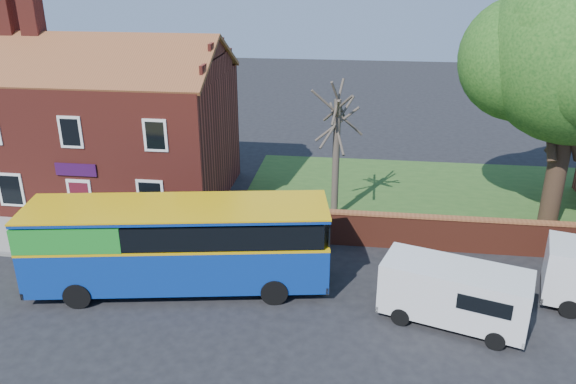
# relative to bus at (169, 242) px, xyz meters

# --- Properties ---
(ground) EXTENTS (120.00, 120.00, 0.00)m
(ground) POSITION_rel_bus_xyz_m (0.91, -2.52, -1.93)
(ground) COLOR black
(ground) RESTS_ON ground
(pavement) EXTENTS (18.00, 3.50, 0.12)m
(pavement) POSITION_rel_bus_xyz_m (-6.09, 3.23, -1.87)
(pavement) COLOR gray
(pavement) RESTS_ON ground
(kerb) EXTENTS (18.00, 0.15, 0.14)m
(kerb) POSITION_rel_bus_xyz_m (-6.09, 1.48, -1.86)
(kerb) COLOR slate
(kerb) RESTS_ON ground
(grass_strip) EXTENTS (26.00, 12.00, 0.04)m
(grass_strip) POSITION_rel_bus_xyz_m (13.91, 10.48, -1.91)
(grass_strip) COLOR #426B28
(grass_strip) RESTS_ON ground
(shop_building) EXTENTS (12.30, 8.13, 10.50)m
(shop_building) POSITION_rel_bus_xyz_m (-6.11, 8.98, 1.48)
(shop_building) COLOR maroon
(shop_building) RESTS_ON ground
(boundary_wall) EXTENTS (22.00, 0.38, 1.60)m
(boundary_wall) POSITION_rel_bus_xyz_m (13.91, 4.48, -1.12)
(boundary_wall) COLOR maroon
(boundary_wall) RESTS_ON ground
(bus) EXTENTS (11.53, 4.64, 3.41)m
(bus) POSITION_rel_bus_xyz_m (0.00, 0.00, 0.00)
(bus) COLOR navy
(bus) RESTS_ON ground
(van_near) EXTENTS (5.27, 3.36, 2.15)m
(van_near) POSITION_rel_bus_xyz_m (10.44, -0.98, -0.73)
(van_near) COLOR silver
(van_near) RESTS_ON ground
(bare_tree) EXTENTS (2.42, 2.89, 6.47)m
(bare_tree) POSITION_rel_bus_xyz_m (5.87, 7.34, 1.38)
(bare_tree) COLOR #4C4238
(bare_tree) RESTS_ON ground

